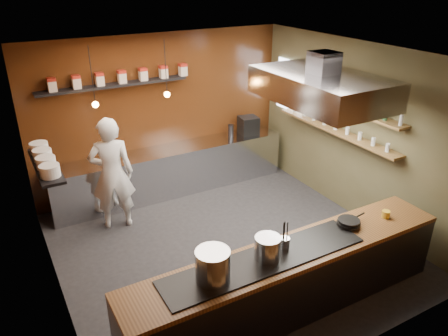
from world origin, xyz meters
TOP-DOWN VIEW (x-y plane):
  - floor at (0.00, 0.00)m, footprint 5.00×5.00m
  - back_wall at (0.00, 2.50)m, footprint 5.00×0.00m
  - left_wall at (-2.50, 0.00)m, footprint 0.00×5.00m
  - right_wall at (2.50, 0.00)m, footprint 0.00×5.00m
  - ceiling at (0.00, 0.00)m, footprint 5.00×5.00m
  - window_pane at (2.45, 1.70)m, footprint 0.00×1.00m
  - prep_counter at (0.00, 2.17)m, footprint 4.60×0.65m
  - pass_counter at (-0.00, -1.60)m, footprint 4.40×0.72m
  - tin_shelf at (-0.90, 2.36)m, footprint 2.60×0.26m
  - plate_shelf at (-2.34, 1.00)m, footprint 0.30×1.40m
  - bottle_shelf_upper at (2.34, 0.30)m, footprint 0.26×2.80m
  - bottle_shelf_lower at (2.34, 0.30)m, footprint 0.26×2.80m
  - extractor_hood at (1.30, -0.40)m, footprint 1.20×2.00m
  - pendant_left at (-1.40, 1.70)m, footprint 0.10×0.10m
  - pendant_right at (-0.20, 1.70)m, footprint 0.10×0.10m
  - storage_tins at (-0.75, 2.36)m, footprint 2.43×0.13m
  - plate_stacks at (-2.34, 1.00)m, footprint 0.26×1.16m
  - bottles at (2.34, 0.30)m, footprint 0.06×2.66m
  - wine_glasses at (2.34, 0.30)m, footprint 0.07×2.37m
  - stockpot_large at (-1.11, -1.63)m, footprint 0.44×0.44m
  - stockpot_small at (-0.37, -1.60)m, footprint 0.40×0.40m
  - utensil_crock at (-0.09, -1.55)m, footprint 0.15×0.15m
  - frying_pan at (0.99, -1.52)m, footprint 0.48×0.31m
  - butter_jar at (1.59, -1.60)m, footprint 0.14×0.14m
  - espresso_machine at (1.73, 2.16)m, footprint 0.40×0.39m
  - chef at (-1.33, 1.48)m, footprint 0.80×0.62m

SIDE VIEW (x-z plane):
  - floor at x=0.00m, z-range 0.00..0.00m
  - prep_counter at x=0.00m, z-range 0.00..0.90m
  - pass_counter at x=0.00m, z-range 0.00..0.94m
  - butter_jar at x=1.59m, z-range 0.92..1.02m
  - chef at x=-1.33m, z-range 0.00..1.94m
  - frying_pan at x=0.99m, z-range 0.94..1.02m
  - utensil_crock at x=-0.09m, z-range 0.94..1.10m
  - espresso_machine at x=1.73m, z-range 0.90..1.26m
  - stockpot_small at x=-0.37m, z-range 0.94..1.23m
  - stockpot_large at x=-1.11m, z-range 0.94..1.31m
  - bottle_shelf_lower at x=2.34m, z-range 1.43..1.47m
  - back_wall at x=0.00m, z-range -1.00..4.00m
  - left_wall at x=-2.50m, z-range -1.00..4.00m
  - right_wall at x=2.50m, z-range -1.00..4.00m
  - wine_glasses at x=2.34m, z-range 1.47..1.60m
  - plate_shelf at x=-2.34m, z-range 1.53..1.57m
  - plate_stacks at x=-2.34m, z-range 1.57..1.73m
  - window_pane at x=2.45m, z-range 1.40..2.40m
  - bottle_shelf_upper at x=2.34m, z-range 1.90..1.94m
  - bottles at x=2.34m, z-range 1.94..2.18m
  - pendant_left at x=-1.40m, z-range 1.68..2.63m
  - pendant_right at x=-0.20m, z-range 1.68..2.63m
  - tin_shelf at x=-0.90m, z-range 2.18..2.22m
  - storage_tins at x=-0.75m, z-range 2.22..2.44m
  - extractor_hood at x=1.30m, z-range 2.15..2.87m
  - ceiling at x=0.00m, z-range 3.00..3.00m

